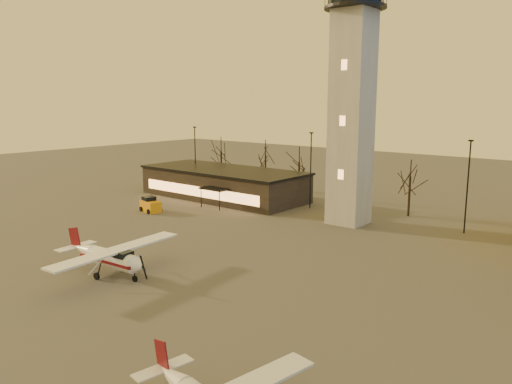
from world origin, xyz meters
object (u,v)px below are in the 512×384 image
terminal (223,183)px  service_cart (150,206)px  cessna_rear (114,262)px  control_tower (353,81)px

terminal → service_cart: (-0.79, -12.92, -1.42)m
terminal → cessna_rear: 34.21m
control_tower → cessna_rear: (-5.86, -28.17, -15.15)m
control_tower → terminal: size_ratio=1.28×
control_tower → service_cart: size_ratio=9.81×
terminal → service_cart: size_ratio=7.64×
terminal → cessna_rear: size_ratio=2.04×
control_tower → cessna_rear: bearing=-101.7°
terminal → cessna_rear: terminal is taller
terminal → cessna_rear: bearing=-61.8°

